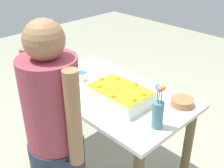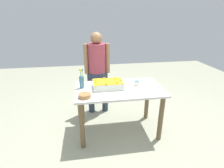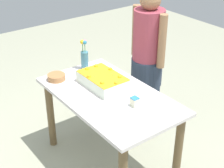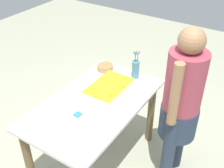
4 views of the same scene
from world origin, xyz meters
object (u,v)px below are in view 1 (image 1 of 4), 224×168
Objects in this scene: flower_vase at (158,110)px; fruit_bowl at (182,102)px; serving_plate_with_slice at (82,78)px; sheet_cake at (120,95)px; cake_knife at (100,69)px; person_standing at (55,133)px.

fruit_bowl is at bearing -84.05° from flower_vase.
serving_plate_with_slice is 0.61× the size of flower_vase.
flower_vase reaches higher than fruit_bowl.
fruit_bowl is at bearing -141.26° from sheet_cake.
sheet_cake is 2.12× the size of cake_knife.
cake_knife is 0.94m from flower_vase.
sheet_cake is 0.39m from flower_vase.
fruit_bowl is (0.03, -0.33, -0.10)m from flower_vase.
cake_knife is at bearing -19.51° from flower_vase.
flower_vase is 0.63m from person_standing.
fruit_bowl is (-0.78, -0.27, 0.00)m from serving_plate_with_slice.
sheet_cake is at bearing 114.28° from cake_knife.
serving_plate_with_slice is at bearing -4.06° from flower_vase.
sheet_cake is 2.66× the size of fruit_bowl.
person_standing is at bearing 86.08° from cake_knife.
serving_plate_with_slice is at bearing 66.15° from cake_knife.
sheet_cake is at bearing 179.82° from serving_plate_with_slice.
sheet_cake is 2.36× the size of serving_plate_with_slice.
serving_plate_with_slice is 0.83m from person_standing.
person_standing is (0.24, 0.90, 0.08)m from fruit_bowl.
flower_vase is (-0.88, 0.31, 0.12)m from cake_knife.
fruit_bowl is 0.11× the size of person_standing.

